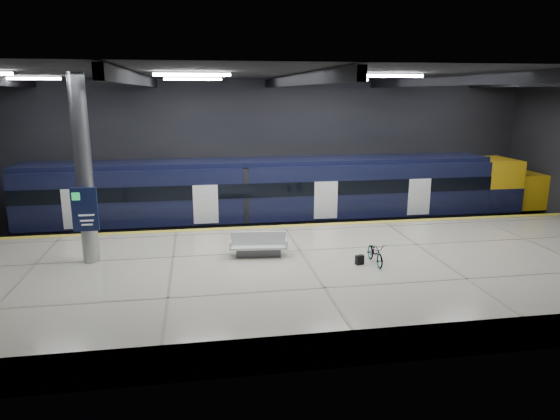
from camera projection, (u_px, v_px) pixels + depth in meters
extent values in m
plane|color=black|center=(295.00, 268.00, 21.28)|extent=(30.00, 30.00, 0.00)
cube|color=black|center=(268.00, 152.00, 28.04)|extent=(30.00, 0.10, 8.00)
cube|color=black|center=(356.00, 226.00, 12.68)|extent=(30.00, 0.10, 8.00)
cube|color=black|center=(296.00, 74.00, 19.44)|extent=(30.00, 16.00, 0.10)
cube|color=black|center=(138.00, 80.00, 18.54)|extent=(0.25, 16.00, 0.40)
cube|color=black|center=(296.00, 80.00, 19.49)|extent=(0.25, 16.00, 0.40)
cube|color=black|center=(440.00, 81.00, 20.45)|extent=(0.25, 16.00, 0.40)
cube|color=white|center=(192.00, 75.00, 16.91)|extent=(2.60, 0.18, 0.10)
cube|color=white|center=(388.00, 76.00, 18.02)|extent=(2.60, 0.18, 0.10)
cube|color=white|center=(29.00, 78.00, 21.55)|extent=(2.60, 0.18, 0.10)
cube|color=white|center=(193.00, 79.00, 22.67)|extent=(2.60, 0.18, 0.10)
cube|color=white|center=(342.00, 80.00, 23.78)|extent=(2.60, 0.18, 0.10)
cube|color=white|center=(477.00, 80.00, 24.90)|extent=(2.60, 0.18, 0.10)
cube|color=beige|center=(308.00, 276.00, 18.76)|extent=(30.00, 11.00, 1.10)
cube|color=yellow|center=(284.00, 226.00, 23.67)|extent=(30.00, 0.40, 0.01)
cube|color=gray|center=(277.00, 235.00, 25.85)|extent=(30.00, 0.08, 0.16)
cube|color=gray|center=(273.00, 228.00, 27.23)|extent=(30.00, 0.08, 0.16)
cube|color=black|center=(263.00, 223.00, 26.34)|extent=(24.00, 2.58, 0.80)
cube|color=black|center=(263.00, 190.00, 25.93)|extent=(24.00, 2.80, 2.75)
cube|color=black|center=(263.00, 162.00, 25.58)|extent=(24.00, 2.30, 0.24)
cube|color=black|center=(267.00, 190.00, 24.51)|extent=(24.00, 0.04, 0.70)
cube|color=white|center=(326.00, 200.00, 25.12)|extent=(1.20, 0.05, 1.90)
cube|color=gold|center=(492.00, 183.00, 28.00)|extent=(2.00, 2.80, 2.75)
ellipsoid|color=gold|center=(533.00, 190.00, 28.53)|extent=(3.60, 2.52, 1.90)
cube|color=black|center=(498.00, 180.00, 28.01)|extent=(1.60, 2.38, 0.80)
cube|color=#595B60|center=(258.00, 252.00, 19.37)|extent=(1.75, 0.70, 0.32)
cube|color=silver|center=(258.00, 246.00, 19.31)|extent=(2.22, 1.11, 0.09)
cube|color=silver|center=(258.00, 238.00, 19.24)|extent=(2.14, 0.29, 0.53)
cube|color=silver|center=(231.00, 243.00, 19.21)|extent=(0.15, 0.91, 0.32)
cube|color=silver|center=(286.00, 242.00, 19.35)|extent=(0.15, 0.91, 0.32)
imported|color=#99999E|center=(375.00, 253.00, 18.44)|extent=(0.57, 1.59, 0.83)
cube|color=black|center=(360.00, 260.00, 18.40)|extent=(0.34, 0.25, 0.35)
cylinder|color=#9EA0A5|center=(84.00, 170.00, 18.00)|extent=(0.60, 0.60, 6.90)
cube|color=#10173B|center=(85.00, 209.00, 17.91)|extent=(0.90, 0.12, 1.60)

